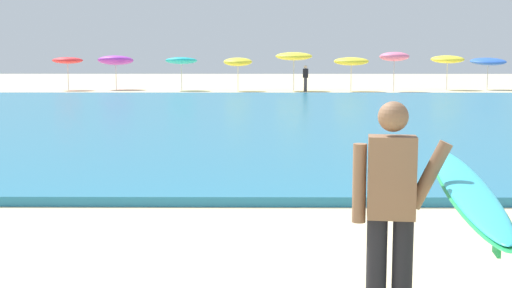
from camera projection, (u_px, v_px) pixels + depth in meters
sea at (244, 115)px, 23.11m from camera, size 120.00×28.00×0.14m
surfer_with_board at (429, 198)px, 4.84m from camera, size 1.15×2.84×1.73m
beach_umbrella_0 at (68, 60)px, 42.14m from camera, size 1.88×1.89×2.09m
beach_umbrella_1 at (116, 60)px, 42.96m from camera, size 2.25×2.28×2.25m
beach_umbrella_2 at (181, 61)px, 41.82m from camera, size 1.98×2.00×2.13m
beach_umbrella_3 at (238, 62)px, 41.18m from camera, size 1.76×1.78×2.09m
beach_umbrella_4 at (294, 56)px, 41.31m from camera, size 2.26×2.28×2.42m
beach_umbrella_5 at (351, 61)px, 40.80m from camera, size 2.12×2.13×2.08m
beach_umbrella_6 at (394, 57)px, 40.61m from camera, size 1.79×1.80×2.40m
beach_umbrella_7 at (448, 59)px, 42.52m from camera, size 2.08×2.10×2.24m
beach_umbrella_8 at (488, 62)px, 42.84m from camera, size 2.25×2.28×2.12m
beachgoer_near_row_left at (305, 78)px, 40.47m from camera, size 0.32×0.20×1.58m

